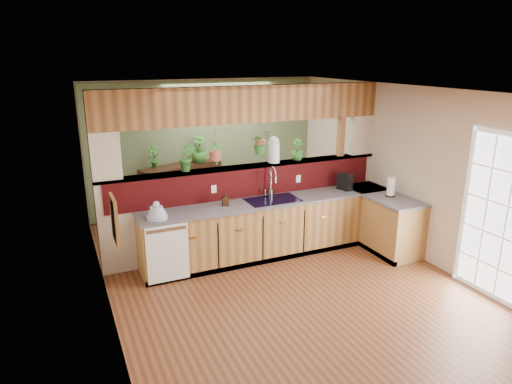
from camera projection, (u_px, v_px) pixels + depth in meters
name	position (u px, v px, depth m)	size (l,w,h in m)	color
ground	(287.00, 283.00, 6.31)	(4.60, 7.00, 0.01)	brown
ceiling	(291.00, 92.00, 5.56)	(4.60, 7.00, 0.01)	brown
wall_back	(205.00, 147.00, 8.99)	(4.60, 0.02, 2.60)	beige
wall_left	(104.00, 218.00, 5.04)	(0.02, 7.00, 2.60)	beige
wall_right	(424.00, 176.00, 6.83)	(0.02, 7.00, 2.60)	beige
pass_through_partition	(250.00, 177.00, 7.15)	(4.60, 0.21, 2.60)	beige
pass_through_ledge	(248.00, 166.00, 7.09)	(4.60, 0.21, 0.04)	brown
header_beam	(248.00, 104.00, 6.82)	(4.60, 0.15, 0.55)	brown
sage_backwall	(206.00, 147.00, 8.98)	(4.55, 0.02, 2.55)	#5D714D
countertop	(308.00, 224.00, 7.26)	(4.14, 1.52, 0.90)	olive
dishwasher	(168.00, 253.00, 6.18)	(0.58, 0.03, 0.82)	white
navy_sink	(273.00, 205.00, 7.02)	(0.82, 0.50, 0.18)	black
french_door	(495.00, 219.00, 5.75)	(0.06, 1.02, 2.16)	white
framed_print	(115.00, 220.00, 4.27)	(0.04, 0.35, 0.45)	olive
faucet	(272.00, 180.00, 7.08)	(0.22, 0.22, 0.49)	#B7B7B2
dish_stack	(157.00, 213.00, 6.17)	(0.28, 0.28, 0.25)	#AABADC
soap_dispenser	(225.00, 199.00, 6.71)	(0.09, 0.09, 0.20)	#3B2415
coffee_maker	(345.00, 182.00, 7.50)	(0.14, 0.24, 0.27)	black
paper_towel	(391.00, 187.00, 7.13)	(0.15, 0.15, 0.32)	black
glass_jar	(274.00, 150.00, 7.20)	(0.19, 0.19, 0.42)	silver
ledge_plant_left	(187.00, 157.00, 6.65)	(0.23, 0.19, 0.42)	#2A6924
ledge_plant_right	(298.00, 150.00, 7.38)	(0.19, 0.19, 0.34)	#2A6924
hanging_plant_a	(215.00, 145.00, 6.78)	(0.22, 0.18, 0.53)	brown
hanging_plant_b	(260.00, 132.00, 7.02)	(0.41, 0.39, 0.47)	brown
shelving_console	(182.00, 192.00, 8.78)	(1.64, 0.44, 1.09)	black
shelf_plant_a	(153.00, 156.00, 8.37)	(0.22, 0.15, 0.41)	#2A6924
shelf_plant_b	(199.00, 149.00, 8.69)	(0.30, 0.30, 0.53)	#2A6924
floor_plant	(261.00, 200.00, 8.85)	(0.61, 0.53, 0.68)	#2A6924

